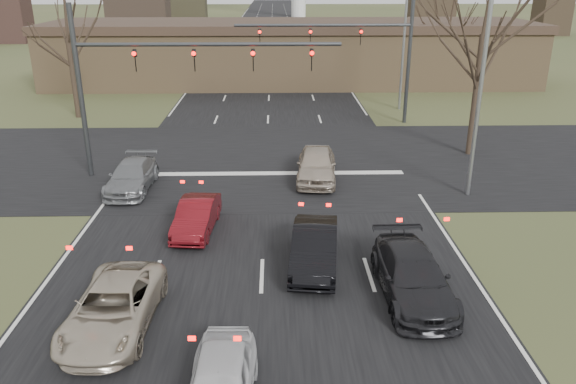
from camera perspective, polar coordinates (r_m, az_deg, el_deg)
name	(u,v)px	position (r m, az deg, el deg)	size (l,w,h in m)	color
ground	(260,331)	(15.90, -2.89, -13.91)	(360.00, 360.00, 0.00)	#3B4424
road_main	(271,51)	(73.56, -1.77, 14.12)	(14.00, 300.00, 0.02)	black
road_cross	(266,161)	(29.45, -2.21, 3.18)	(200.00, 14.00, 0.02)	black
building	(292,52)	(51.43, 0.37, 14.02)	(42.40, 10.40, 5.30)	olive
mast_arm_near	(150,70)	(26.92, -13.87, 11.95)	(12.12, 0.24, 8.00)	#383A3D
mast_arm_far	(365,45)	(36.68, 7.87, 14.61)	(11.12, 0.24, 8.00)	#383A3D
streetlight_right_near	(479,68)	(24.72, 18.82, 11.87)	(2.34, 0.25, 10.00)	gray
streetlight_right_far	(402,29)	(41.11, 11.52, 15.89)	(2.34, 0.25, 10.00)	gray
tree_left_far	(63,4)	(40.35, -21.89, 17.27)	(5.70, 5.70, 9.50)	black
tree_right_far	(452,3)	(50.19, 16.28, 17.97)	(5.40, 5.40, 9.00)	black
car_silver_suv	(113,308)	(16.38, -17.32, -11.14)	(2.13, 4.61, 1.28)	#BEB099
car_black_hatch	(314,248)	(18.71, 2.71, -5.66)	(1.46, 4.19, 1.38)	black
car_charcoal_sedan	(413,276)	(17.43, 12.57, -8.35)	(1.94, 4.76, 1.38)	black
car_grey_ahead	(132,176)	(26.30, -15.58, 1.57)	(1.78, 4.38, 1.27)	slate
car_red_ahead	(197,216)	(21.49, -9.28, -2.46)	(1.29, 3.69, 1.21)	#5C0D12
car_silver_ahead	(316,165)	(26.50, 2.90, 2.78)	(1.80, 4.49, 1.53)	#B6A793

